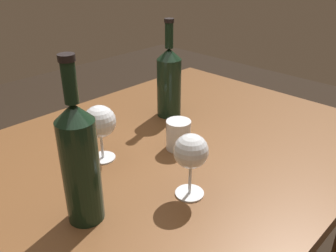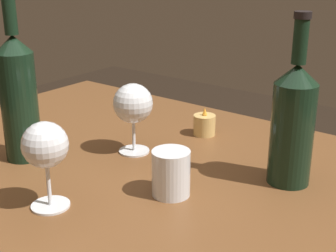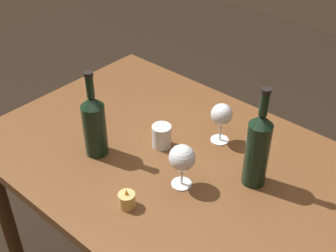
# 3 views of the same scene
# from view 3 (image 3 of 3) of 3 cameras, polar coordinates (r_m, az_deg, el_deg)

# --- Properties ---
(dining_table) EXTENTS (1.30, 0.90, 0.74)m
(dining_table) POSITION_cam_3_polar(r_m,az_deg,el_deg) (1.61, 0.38, -6.20)
(dining_table) COLOR brown
(dining_table) RESTS_ON ground
(wine_glass_left) EXTENTS (0.08, 0.08, 0.15)m
(wine_glass_left) POSITION_cam_3_polar(r_m,az_deg,el_deg) (1.56, 6.82, 1.35)
(wine_glass_left) COLOR white
(wine_glass_left) RESTS_ON dining_table
(wine_glass_right) EXTENTS (0.08, 0.08, 0.15)m
(wine_glass_right) POSITION_cam_3_polar(r_m,az_deg,el_deg) (1.37, 1.80, -4.17)
(wine_glass_right) COLOR white
(wine_glass_right) RESTS_ON dining_table
(wine_bottle) EXTENTS (0.07, 0.07, 0.35)m
(wine_bottle) POSITION_cam_3_polar(r_m,az_deg,el_deg) (1.39, 11.31, -2.75)
(wine_bottle) COLOR black
(wine_bottle) RESTS_ON dining_table
(wine_bottle_second) EXTENTS (0.08, 0.08, 0.31)m
(wine_bottle_second) POSITION_cam_3_polar(r_m,az_deg,el_deg) (1.51, -9.34, 0.26)
(wine_bottle_second) COLOR black
(wine_bottle_second) RESTS_ON dining_table
(water_tumbler) EXTENTS (0.07, 0.07, 0.08)m
(water_tumbler) POSITION_cam_3_polar(r_m,az_deg,el_deg) (1.57, -0.81, -1.39)
(water_tumbler) COLOR white
(water_tumbler) RESTS_ON dining_table
(votive_candle) EXTENTS (0.05, 0.05, 0.07)m
(votive_candle) POSITION_cam_3_polar(r_m,az_deg,el_deg) (1.36, -5.24, -9.38)
(votive_candle) COLOR #DBB266
(votive_candle) RESTS_ON dining_table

